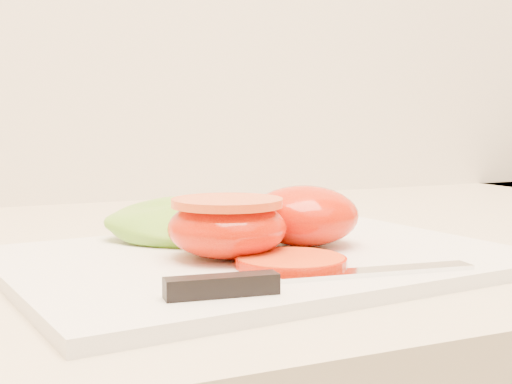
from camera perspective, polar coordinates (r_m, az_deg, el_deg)
name	(u,v)px	position (r m, az deg, el deg)	size (l,w,h in m)	color
cutting_board	(262,259)	(0.54, 0.45, -5.39)	(0.37, 0.27, 0.01)	silver
tomato_half_dome	(304,216)	(0.57, 3.85, -1.89)	(0.09, 0.09, 0.05)	red
tomato_half_cut	(227,225)	(0.52, -2.32, -2.68)	(0.09, 0.09, 0.04)	red
tomato_slice_0	(291,262)	(0.49, 2.81, -5.58)	(0.07, 0.07, 0.01)	orange
lettuce_leaf_0	(198,222)	(0.60, -4.68, -2.42)	(0.15, 0.10, 0.03)	#60B22F
knife	(287,280)	(0.43, 2.53, -7.02)	(0.22, 0.04, 0.01)	silver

